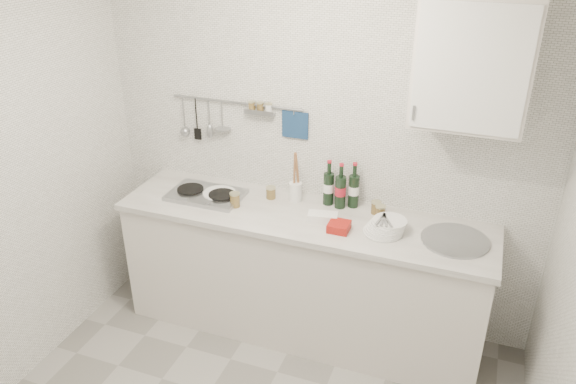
# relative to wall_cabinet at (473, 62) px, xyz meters

# --- Properties ---
(back_wall) EXTENTS (3.00, 0.02, 2.50)m
(back_wall) POSITION_rel_wall_cabinet_xyz_m (-0.90, 0.18, -0.70)
(back_wall) COLOR silver
(back_wall) RESTS_ON floor
(counter) EXTENTS (2.44, 0.64, 0.96)m
(counter) POSITION_rel_wall_cabinet_xyz_m (-0.89, -0.12, -1.52)
(counter) COLOR beige
(counter) RESTS_ON floor
(wall_rail) EXTENTS (0.98, 0.09, 0.34)m
(wall_rail) POSITION_rel_wall_cabinet_xyz_m (-1.50, 0.15, -0.52)
(wall_rail) COLOR #93969B
(wall_rail) RESTS_ON back_wall
(wall_cabinet) EXTENTS (0.60, 0.38, 0.70)m
(wall_cabinet) POSITION_rel_wall_cabinet_xyz_m (0.00, 0.00, 0.00)
(wall_cabinet) COLOR beige
(wall_cabinet) RESTS_ON back_wall
(plate_stack_hob) EXTENTS (0.24, 0.24, 0.03)m
(plate_stack_hob) POSITION_rel_wall_cabinet_xyz_m (-1.52, -0.10, -1.01)
(plate_stack_hob) COLOR #5457BE
(plate_stack_hob) RESTS_ON counter
(plate_stack_sink) EXTENTS (0.26, 0.25, 0.09)m
(plate_stack_sink) POSITION_rel_wall_cabinet_xyz_m (-0.35, -0.16, -0.99)
(plate_stack_sink) COLOR white
(plate_stack_sink) RESTS_ON counter
(wine_bottles) EXTENTS (0.24, 0.11, 0.31)m
(wine_bottles) POSITION_rel_wall_cabinet_xyz_m (-0.71, 0.08, -0.87)
(wine_bottles) COLOR black
(wine_bottles) RESTS_ON counter
(butter_dish) EXTENTS (0.20, 0.13, 0.06)m
(butter_dish) POSITION_rel_wall_cabinet_xyz_m (-0.75, -0.17, -1.00)
(butter_dish) COLOR white
(butter_dish) RESTS_ON counter
(strawberry_punnet) EXTENTS (0.13, 0.13, 0.05)m
(strawberry_punnet) POSITION_rel_wall_cabinet_xyz_m (-0.63, -0.24, -1.00)
(strawberry_punnet) COLOR #B01513
(strawberry_punnet) RESTS_ON counter
(utensil_crock) EXTENTS (0.09, 0.09, 0.36)m
(utensil_crock) POSITION_rel_wall_cabinet_xyz_m (-1.01, 0.04, -0.95)
(utensil_crock) COLOR white
(utensil_crock) RESTS_ON counter
(jar_a) EXTENTS (0.07, 0.07, 0.08)m
(jar_a) POSITION_rel_wall_cabinet_xyz_m (-1.18, 0.02, -0.99)
(jar_a) COLOR brown
(jar_a) RESTS_ON counter
(jar_b) EXTENTS (0.06, 0.06, 0.09)m
(jar_b) POSITION_rel_wall_cabinet_xyz_m (-0.46, 0.05, -0.99)
(jar_b) COLOR brown
(jar_b) RESTS_ON counter
(jar_c) EXTENTS (0.07, 0.07, 0.08)m
(jar_c) POSITION_rel_wall_cabinet_xyz_m (-0.43, 0.01, -0.99)
(jar_c) COLOR brown
(jar_c) RESTS_ON counter
(jar_d) EXTENTS (0.07, 0.07, 0.10)m
(jar_d) POSITION_rel_wall_cabinet_xyz_m (-1.35, -0.18, -0.98)
(jar_d) COLOR brown
(jar_d) RESTS_ON counter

